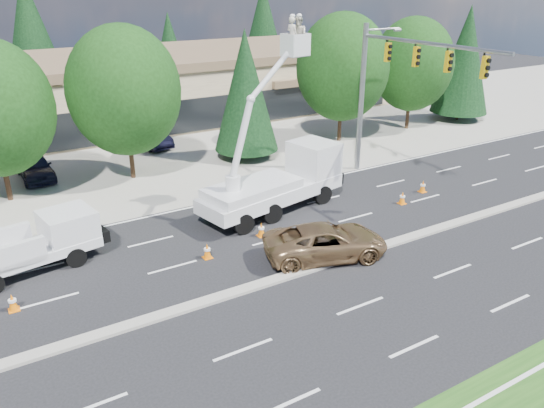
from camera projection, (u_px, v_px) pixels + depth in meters
ground at (312, 269)px, 22.47m from camera, size 140.00×140.00×0.00m
concrete_apron at (153, 150)px, 38.26m from camera, size 140.00×22.00×0.01m
road_median at (312, 268)px, 22.45m from camera, size 120.00×0.55×0.12m
strip_mall at (111, 88)px, 45.03m from camera, size 50.40×15.40×5.50m
tree_front_d at (124, 91)px, 30.80m from camera, size 6.60×6.60×9.16m
tree_front_e at (246, 91)px, 34.89m from camera, size 4.33×4.33×8.54m
tree_front_f at (343, 67)px, 38.33m from camera, size 6.74×6.74×9.36m
tree_front_g at (413, 64)px, 41.77m from camera, size 6.36×6.36×8.83m
tree_front_h at (465, 60)px, 44.64m from camera, size 4.82×4.82×9.50m
tree_back_b at (31, 34)px, 51.19m from camera, size 6.16×6.16×12.15m
tree_back_c at (170, 48)px, 58.66m from camera, size 4.14×4.14×8.16m
tree_back_d at (263, 27)px, 63.67m from camera, size 5.75×5.75×11.33m
signal_mast at (388, 79)px, 30.42m from camera, size 2.76×10.16×9.00m
utility_pickup at (38, 248)px, 22.34m from camera, size 5.95×3.00×2.18m
bucket_truck at (281, 172)px, 27.81m from camera, size 8.61×4.06×9.83m
traffic_cone_a at (13, 302)px, 19.56m from camera, size 0.40×0.40×0.70m
traffic_cone_b at (207, 251)px, 23.27m from camera, size 0.40×0.40×0.70m
traffic_cone_c at (261, 230)px, 25.26m from camera, size 0.40×0.40×0.70m
traffic_cone_d at (402, 198)px, 28.93m from camera, size 0.40×0.40×0.70m
traffic_cone_e at (423, 186)px, 30.54m from camera, size 0.40×0.40×0.70m
minivan at (326, 242)px, 23.19m from camera, size 5.94×4.05×1.51m
parked_car_west at (35, 166)px, 32.46m from camera, size 1.95×4.59×1.55m
parked_car_east at (148, 136)px, 38.78m from camera, size 2.47×4.88×1.53m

